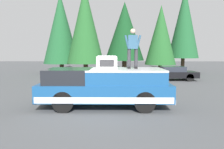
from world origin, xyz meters
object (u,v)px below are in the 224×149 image
object	(u,v)px
parked_car_black	(172,73)
parked_car_silver	(107,74)
pickup_truck	(105,87)
compressor_unit	(107,62)
person_on_truck_bed	(133,47)

from	to	relation	value
parked_car_black	parked_car_silver	world-z (taller)	same
pickup_truck	compressor_unit	bearing A→B (deg)	-148.45
parked_car_silver	pickup_truck	bearing A→B (deg)	-178.54
pickup_truck	person_on_truck_bed	world-z (taller)	person_on_truck_bed
person_on_truck_bed	compressor_unit	bearing A→B (deg)	104.69
pickup_truck	person_on_truck_bed	distance (m)	2.05
person_on_truck_bed	parked_car_black	distance (m)	9.65
person_on_truck_bed	pickup_truck	bearing A→B (deg)	96.48
person_on_truck_bed	parked_car_silver	bearing A→B (deg)	9.81
pickup_truck	person_on_truck_bed	xyz separation A→B (m)	(0.13, -1.18, 1.68)
compressor_unit	person_on_truck_bed	world-z (taller)	person_on_truck_bed
compressor_unit	parked_car_black	world-z (taller)	compressor_unit
person_on_truck_bed	parked_car_silver	world-z (taller)	person_on_truck_bed
compressor_unit	parked_car_silver	bearing A→B (deg)	2.07
compressor_unit	person_on_truck_bed	bearing A→B (deg)	-75.31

